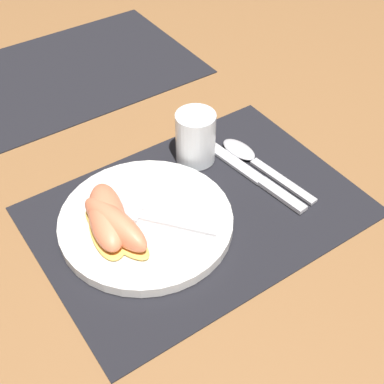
# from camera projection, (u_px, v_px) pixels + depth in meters

# --- Properties ---
(ground_plane) EXTENTS (3.00, 3.00, 0.00)m
(ground_plane) POSITION_uv_depth(u_px,v_px,m) (198.00, 211.00, 0.78)
(ground_plane) COLOR olive
(placemat) EXTENTS (0.46, 0.33, 0.00)m
(placemat) POSITION_uv_depth(u_px,v_px,m) (198.00, 210.00, 0.78)
(placemat) COLOR black
(placemat) RESTS_ON ground_plane
(placemat_far) EXTENTS (0.46, 0.33, 0.00)m
(placemat_far) POSITION_uv_depth(u_px,v_px,m) (74.00, 70.00, 1.05)
(placemat_far) COLOR black
(placemat_far) RESTS_ON ground_plane
(plate) EXTENTS (0.24, 0.24, 0.02)m
(plate) POSITION_uv_depth(u_px,v_px,m) (146.00, 222.00, 0.75)
(plate) COLOR white
(plate) RESTS_ON placemat
(juice_glass) EXTENTS (0.06, 0.06, 0.08)m
(juice_glass) POSITION_uv_depth(u_px,v_px,m) (196.00, 140.00, 0.83)
(juice_glass) COLOR silver
(juice_glass) RESTS_ON placemat
(knife) EXTENTS (0.04, 0.21, 0.01)m
(knife) POSITION_uv_depth(u_px,v_px,m) (254.00, 176.00, 0.82)
(knife) COLOR #BCBCC1
(knife) RESTS_ON placemat
(spoon) EXTENTS (0.05, 0.19, 0.01)m
(spoon) POSITION_uv_depth(u_px,v_px,m) (250.00, 157.00, 0.85)
(spoon) COLOR #BCBCC1
(spoon) RESTS_ON placemat
(fork) EXTENTS (0.13, 0.15, 0.00)m
(fork) POSITION_uv_depth(u_px,v_px,m) (145.00, 216.00, 0.74)
(fork) COLOR #BCBCC1
(fork) RESTS_ON plate
(citrus_wedge_0) EXTENTS (0.09, 0.14, 0.04)m
(citrus_wedge_0) POSITION_uv_depth(u_px,v_px,m) (107.00, 218.00, 0.72)
(citrus_wedge_0) COLOR #F7C656
(citrus_wedge_0) RESTS_ON plate
(citrus_wedge_1) EXTENTS (0.06, 0.13, 0.04)m
(citrus_wedge_1) POSITION_uv_depth(u_px,v_px,m) (115.00, 226.00, 0.71)
(citrus_wedge_1) COLOR #F7C656
(citrus_wedge_1) RESTS_ON plate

